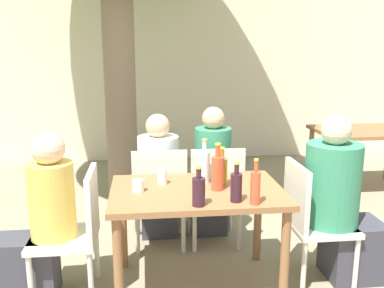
# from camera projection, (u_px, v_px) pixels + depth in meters

# --- Properties ---
(ground_plane) EXTENTS (30.00, 30.00, 0.00)m
(ground_plane) POSITION_uv_depth(u_px,v_px,m) (197.00, 285.00, 3.09)
(ground_plane) COLOR gray
(cafe_building_wall) EXTENTS (10.00, 0.08, 2.80)m
(cafe_building_wall) POSITION_uv_depth(u_px,v_px,m) (166.00, 66.00, 6.32)
(cafe_building_wall) COLOR beige
(cafe_building_wall) RESTS_ON ground_plane
(dining_table_front) EXTENTS (1.18, 0.78, 0.73)m
(dining_table_front) POSITION_uv_depth(u_px,v_px,m) (197.00, 203.00, 2.95)
(dining_table_front) COLOR brown
(dining_table_front) RESTS_ON ground_plane
(dining_table_back) EXTENTS (1.16, 0.82, 0.73)m
(dining_table_back) POSITION_uv_depth(u_px,v_px,m) (366.00, 138.00, 5.06)
(dining_table_back) COLOR brown
(dining_table_back) RESTS_ON ground_plane
(patio_chair_0) EXTENTS (0.44, 0.44, 0.88)m
(patio_chair_0) POSITION_uv_depth(u_px,v_px,m) (77.00, 227.00, 2.89)
(patio_chair_0) COLOR beige
(patio_chair_0) RESTS_ON ground_plane
(patio_chair_1) EXTENTS (0.44, 0.44, 0.88)m
(patio_chair_1) POSITION_uv_depth(u_px,v_px,m) (310.00, 216.00, 3.07)
(patio_chair_1) COLOR beige
(patio_chair_1) RESTS_ON ground_plane
(patio_chair_2) EXTENTS (0.44, 0.44, 0.88)m
(patio_chair_2) POSITION_uv_depth(u_px,v_px,m) (159.00, 193.00, 3.56)
(patio_chair_2) COLOR beige
(patio_chair_2) RESTS_ON ground_plane
(patio_chair_3) EXTENTS (0.44, 0.44, 0.88)m
(patio_chair_3) POSITION_uv_depth(u_px,v_px,m) (215.00, 191.00, 3.61)
(patio_chair_3) COLOR beige
(patio_chair_3) RESTS_ON ground_plane
(person_seated_0) EXTENTS (0.55, 0.30, 1.15)m
(person_seated_0) POSITION_uv_depth(u_px,v_px,m) (40.00, 226.00, 2.86)
(person_seated_0) COLOR #383842
(person_seated_0) RESTS_ON ground_plane
(person_seated_1) EXTENTS (0.60, 0.39, 1.22)m
(person_seated_1) POSITION_uv_depth(u_px,v_px,m) (340.00, 207.00, 3.08)
(person_seated_1) COLOR #383842
(person_seated_1) RESTS_ON ground_plane
(person_seated_2) EXTENTS (0.35, 0.57, 1.14)m
(person_seated_2) POSITION_uv_depth(u_px,v_px,m) (158.00, 183.00, 3.78)
(person_seated_2) COLOR #383842
(person_seated_2) RESTS_ON ground_plane
(person_seated_3) EXTENTS (0.31, 0.56, 1.19)m
(person_seated_3) POSITION_uv_depth(u_px,v_px,m) (211.00, 179.00, 3.83)
(person_seated_3) COLOR #383842
(person_seated_3) RESTS_ON ground_plane
(water_bottle_0) EXTENTS (0.08, 0.08, 0.32)m
(water_bottle_0) POSITION_uv_depth(u_px,v_px,m) (204.00, 166.00, 3.04)
(water_bottle_0) COLOR silver
(water_bottle_0) RESTS_ON dining_table_front
(soda_bottle_1) EXTENTS (0.08, 0.08, 0.33)m
(soda_bottle_1) POSITION_uv_depth(u_px,v_px,m) (217.00, 172.00, 2.89)
(soda_bottle_1) COLOR #DB4C2D
(soda_bottle_1) RESTS_ON dining_table_front
(amber_bottle_2) EXTENTS (0.07, 0.07, 0.28)m
(amber_bottle_2) POSITION_uv_depth(u_px,v_px,m) (222.00, 171.00, 2.99)
(amber_bottle_2) COLOR #9E661E
(amber_bottle_2) RESTS_ON dining_table_front
(wine_bottle_3) EXTENTS (0.07, 0.07, 0.26)m
(wine_bottle_3) POSITION_uv_depth(u_px,v_px,m) (236.00, 186.00, 2.67)
(wine_bottle_3) COLOR #331923
(wine_bottle_3) RESTS_ON dining_table_front
(soda_bottle_4) EXTENTS (0.06, 0.06, 0.29)m
(soda_bottle_4) POSITION_uv_depth(u_px,v_px,m) (255.00, 187.00, 2.63)
(soda_bottle_4) COLOR #DB4C2D
(soda_bottle_4) RESTS_ON dining_table_front
(wine_bottle_5) EXTENTS (0.08, 0.08, 0.25)m
(wine_bottle_5) POSITION_uv_depth(u_px,v_px,m) (199.00, 191.00, 2.61)
(wine_bottle_5) COLOR #331923
(wine_bottle_5) RESTS_ON dining_table_front
(drinking_glass_0) EXTENTS (0.08, 0.08, 0.08)m
(drinking_glass_0) POSITION_uv_depth(u_px,v_px,m) (138.00, 185.00, 2.88)
(drinking_glass_0) COLOR silver
(drinking_glass_0) RESTS_ON dining_table_front
(drinking_glass_1) EXTENTS (0.06, 0.06, 0.12)m
(drinking_glass_1) POSITION_uv_depth(u_px,v_px,m) (213.00, 171.00, 3.15)
(drinking_glass_1) COLOR silver
(drinking_glass_1) RESTS_ON dining_table_front
(drinking_glass_2) EXTENTS (0.07, 0.07, 0.10)m
(drinking_glass_2) POSITION_uv_depth(u_px,v_px,m) (162.00, 177.00, 3.03)
(drinking_glass_2) COLOR silver
(drinking_glass_2) RESTS_ON dining_table_front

